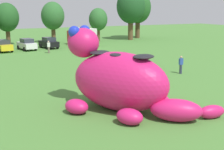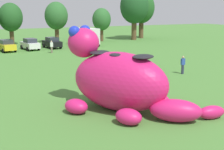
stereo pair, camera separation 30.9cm
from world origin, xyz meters
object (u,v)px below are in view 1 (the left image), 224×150
car_white (27,44)px  box_truck (82,36)px  giant_inflatable_creature (120,80)px  spectator_near_inflatable (49,47)px  car_black (49,43)px  car_yellow (3,46)px  spectator_far_side (181,65)px

car_white → box_truck: (9.28, 1.17, 0.74)m
giant_inflatable_creature → spectator_near_inflatable: bearing=83.8°
car_black → spectator_near_inflatable: (-1.48, -5.20, -0.01)m
car_yellow → car_white: 3.48m
car_yellow → car_black: same height
car_yellow → spectator_far_side: 26.88m
car_yellow → car_white: (3.47, 0.33, 0.00)m
car_yellow → giant_inflatable_creature: bearing=-85.0°
car_black → spectator_near_inflatable: 5.41m
box_truck → spectator_near_inflatable: box_truck is taller
giant_inflatable_creature → spectator_near_inflatable: 26.16m
car_white → spectator_near_inflatable: size_ratio=2.52×
giant_inflatable_creature → car_yellow: size_ratio=1.93×
car_black → spectator_far_side: 25.11m
spectator_near_inflatable → spectator_far_side: same height
giant_inflatable_creature → spectator_far_side: bearing=33.4°
spectator_near_inflatable → car_black: bearing=74.1°
car_white → box_truck: bearing=7.2°
giant_inflatable_creature → car_white: 30.70m
giant_inflatable_creature → car_white: bearing=88.5°
car_yellow → car_black: bearing=6.9°
spectator_far_side → giant_inflatable_creature: bearing=-146.6°
giant_inflatable_creature → spectator_far_side: 12.39m
giant_inflatable_creature → car_white: size_ratio=1.94×
car_yellow → car_white: size_ratio=1.00×
car_white → car_black: 3.53m
car_white → spectator_far_side: bearing=-68.3°
car_white → box_truck: 9.38m
spectator_near_inflatable → car_white: bearing=113.2°
giant_inflatable_creature → spectator_far_side: (10.30, 6.80, -1.00)m
car_black → spectator_far_side: (6.02, -24.38, -0.01)m
car_white → spectator_far_side: car_white is taller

